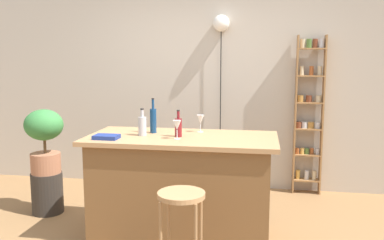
# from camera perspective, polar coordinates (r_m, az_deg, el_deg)

# --- Properties ---
(back_wall) EXTENTS (6.40, 0.10, 2.80)m
(back_wall) POSITION_cam_1_polar(r_m,az_deg,el_deg) (5.24, 2.03, 5.89)
(back_wall) COLOR #BCB2A3
(back_wall) RESTS_ON ground
(kitchen_counter) EXTENTS (1.70, 0.82, 0.95)m
(kitchen_counter) POSITION_cam_1_polar(r_m,az_deg,el_deg) (3.79, -1.40, -9.32)
(kitchen_counter) COLOR brown
(kitchen_counter) RESTS_ON ground
(bar_stool) EXTENTS (0.34, 0.34, 0.70)m
(bar_stool) POSITION_cam_1_polar(r_m,az_deg,el_deg) (3.02, -1.49, -13.26)
(bar_stool) COLOR #997047
(bar_stool) RESTS_ON ground
(spice_shelf) EXTENTS (0.34, 0.13, 1.92)m
(spice_shelf) POSITION_cam_1_polar(r_m,az_deg,el_deg) (5.12, 15.97, 1.01)
(spice_shelf) COLOR #9E7042
(spice_shelf) RESTS_ON ground
(plant_stool) EXTENTS (0.33, 0.33, 0.44)m
(plant_stool) POSITION_cam_1_polar(r_m,az_deg,el_deg) (4.72, -19.50, -9.51)
(plant_stool) COLOR #2D2823
(plant_stool) RESTS_ON ground
(potted_plant) EXTENTS (0.41, 0.37, 0.68)m
(potted_plant) POSITION_cam_1_polar(r_m,az_deg,el_deg) (4.57, -19.88, -2.14)
(potted_plant) COLOR #A86B4C
(potted_plant) RESTS_ON plant_stool
(bottle_olive_oil) EXTENTS (0.06, 0.06, 0.24)m
(bottle_olive_oil) POSITION_cam_1_polar(r_m,az_deg,el_deg) (3.64, -1.92, -0.93)
(bottle_olive_oil) COLOR maroon
(bottle_olive_oil) RESTS_ON kitchen_counter
(bottle_wine_red) EXTENTS (0.06, 0.06, 0.33)m
(bottle_wine_red) POSITION_cam_1_polar(r_m,az_deg,el_deg) (3.83, -5.43, 0.03)
(bottle_wine_red) COLOR navy
(bottle_wine_red) RESTS_ON kitchen_counter
(bottle_spirits_clear) EXTENTS (0.07, 0.07, 0.25)m
(bottle_spirits_clear) POSITION_cam_1_polar(r_m,az_deg,el_deg) (3.71, -6.93, -0.75)
(bottle_spirits_clear) COLOR #B2B2B7
(bottle_spirits_clear) RESTS_ON kitchen_counter
(wine_glass_left) EXTENTS (0.07, 0.07, 0.16)m
(wine_glass_left) POSITION_cam_1_polar(r_m,az_deg,el_deg) (3.86, 1.17, 0.02)
(wine_glass_left) COLOR silver
(wine_glass_left) RESTS_ON kitchen_counter
(wine_glass_center) EXTENTS (0.07, 0.07, 0.16)m
(wine_glass_center) POSITION_cam_1_polar(r_m,az_deg,el_deg) (3.52, -2.10, -0.79)
(wine_glass_center) COLOR silver
(wine_glass_center) RESTS_ON kitchen_counter
(cookbook) EXTENTS (0.21, 0.15, 0.03)m
(cookbook) POSITION_cam_1_polar(r_m,az_deg,el_deg) (3.62, -11.83, -2.32)
(cookbook) COLOR navy
(cookbook) RESTS_ON kitchen_counter
(pendant_globe_light) EXTENTS (0.20, 0.20, 2.17)m
(pendant_globe_light) POSITION_cam_1_polar(r_m,az_deg,el_deg) (5.12, 4.09, 12.90)
(pendant_globe_light) COLOR black
(pendant_globe_light) RESTS_ON ground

